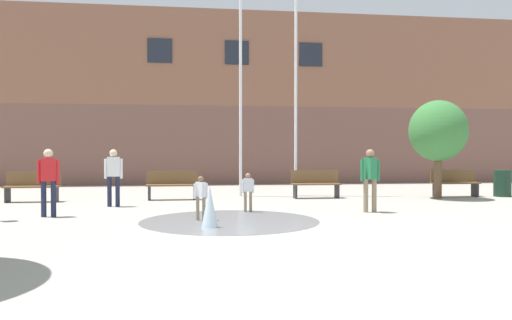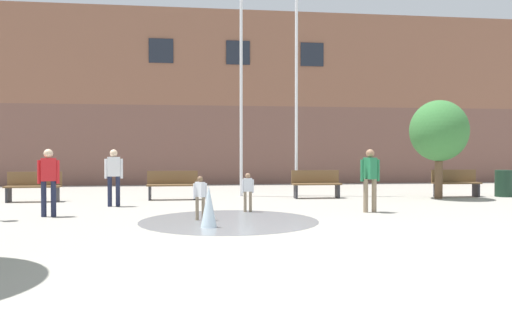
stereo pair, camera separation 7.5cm
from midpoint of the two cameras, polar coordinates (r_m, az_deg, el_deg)
name	(u,v)px [view 1 (the left image)]	position (r m, az deg, el deg)	size (l,w,h in m)	color
ground_plane	(355,267)	(6.92, 10.91, -11.87)	(100.00, 100.00, 0.00)	#9E998E
library_building	(231,103)	(26.23, -2.91, 6.50)	(36.00, 6.05, 8.09)	brown
splash_fountain	(221,215)	(10.67, -4.17, -6.27)	(3.95, 3.95, 0.85)	gray
park_bench_far_left	(33,186)	(16.59, -24.29, -2.74)	(1.60, 0.44, 0.91)	#28282D
park_bench_left_of_flagpoles	(172,185)	(16.05, -9.71, -2.79)	(1.60, 0.44, 0.91)	#28282D
park_bench_center	(316,183)	(16.48, 6.71, -2.68)	(1.60, 0.44, 0.91)	#28282D
park_bench_under_right_flagpole	(455,182)	(18.20, 21.64, -2.40)	(1.60, 0.44, 0.91)	#28282D
adult_near_bench	(370,175)	(12.87, 12.74, -1.71)	(0.50, 0.38, 1.59)	#89755B
child_running	(248,189)	(12.62, -1.09, -3.35)	(0.31, 0.14, 0.99)	#89755B
child_with_pink_shirt	(201,194)	(11.17, -6.53, -3.93)	(0.31, 0.24, 0.99)	#89755B
adult_in_red	(113,173)	(14.38, -16.12, -1.44)	(0.50, 0.25, 1.59)	#1E233D
adult_watching	(48,177)	(12.63, -22.79, -1.81)	(0.50, 0.29, 1.59)	#1E233D
flagpole_left	(241,59)	(17.34, -1.82, 11.42)	(0.80, 0.10, 8.84)	silver
flagpole_right	(297,55)	(17.67, 4.53, 11.91)	(0.80, 0.10, 9.25)	silver
trash_can	(502,183)	(18.86, 26.23, -2.40)	(0.56, 0.56, 0.90)	#193323
street_tree_near_building	(438,131)	(17.19, 19.98, 3.10)	(1.85, 1.85, 3.19)	brown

